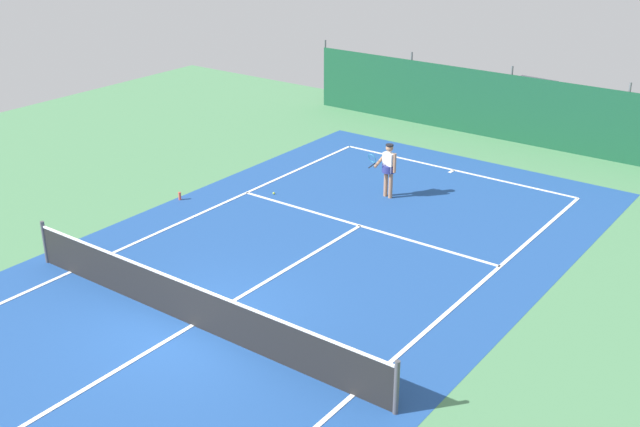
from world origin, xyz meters
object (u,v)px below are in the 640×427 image
object	(u,v)px
tennis_player	(388,167)
tennis_ball_near_player	(274,193)
water_bottle	(180,196)
parked_car	(526,104)
tennis_net	(191,304)

from	to	relation	value
tennis_player	tennis_ball_near_player	size ratio (longest dim) A/B	24.85
water_bottle	tennis_player	bearing A→B (deg)	38.47
tennis_ball_near_player	water_bottle	size ratio (longest dim) A/B	0.28
tennis_ball_near_player	parked_car	size ratio (longest dim) A/B	0.02
parked_car	water_bottle	size ratio (longest dim) A/B	18.07
water_bottle	tennis_ball_near_player	bearing A→B (deg)	45.55
tennis_net	water_bottle	distance (m)	7.20
parked_car	tennis_net	bearing A→B (deg)	-84.68
parked_car	water_bottle	bearing A→B (deg)	-106.60
tennis_ball_near_player	parked_car	xyz separation A→B (m)	(3.23, 11.21, 0.81)
tennis_net	water_bottle	bearing A→B (deg)	137.89
parked_car	water_bottle	distance (m)	14.20
tennis_ball_near_player	water_bottle	xyz separation A→B (m)	(-1.95, -1.99, 0.09)
tennis_net	tennis_player	bearing A→B (deg)	93.43
tennis_player	water_bottle	bearing A→B (deg)	51.61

